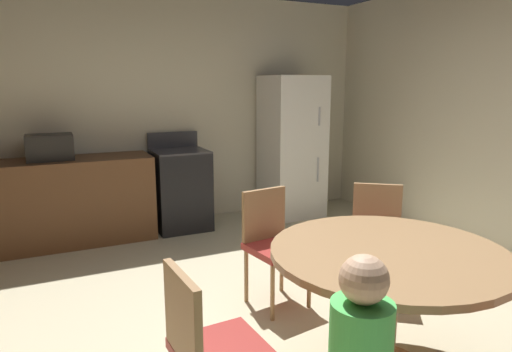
% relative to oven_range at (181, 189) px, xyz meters
% --- Properties ---
extents(ground_plane, '(14.00, 14.00, 0.00)m').
position_rel_oven_range_xyz_m(ground_plane, '(-0.04, -2.64, -0.47)').
color(ground_plane, beige).
extents(wall_back, '(5.41, 0.12, 2.70)m').
position_rel_oven_range_xyz_m(wall_back, '(-0.04, 0.40, 0.88)').
color(wall_back, beige).
rests_on(wall_back, ground).
extents(kitchen_counter, '(2.09, 0.60, 0.90)m').
position_rel_oven_range_xyz_m(kitchen_counter, '(-1.40, -0.00, -0.02)').
color(kitchen_counter, brown).
rests_on(kitchen_counter, ground).
extents(oven_range, '(0.60, 0.60, 1.10)m').
position_rel_oven_range_xyz_m(oven_range, '(0.00, 0.00, 0.00)').
color(oven_range, black).
rests_on(oven_range, ground).
extents(refrigerator, '(0.68, 0.68, 1.76)m').
position_rel_oven_range_xyz_m(refrigerator, '(1.44, -0.05, 0.41)').
color(refrigerator, white).
rests_on(refrigerator, ground).
extents(microwave, '(0.44, 0.32, 0.26)m').
position_rel_oven_range_xyz_m(microwave, '(-1.34, -0.00, 0.56)').
color(microwave, black).
rests_on(microwave, kitchen_counter).
extents(dining_table, '(1.30, 1.30, 0.76)m').
position_rel_oven_range_xyz_m(dining_table, '(0.29, -3.15, 0.14)').
color(dining_table, '#9E754C').
rests_on(dining_table, ground).
extents(chair_north, '(0.46, 0.46, 0.87)m').
position_rel_oven_range_xyz_m(chair_north, '(0.12, -2.09, 0.03)').
color(chair_north, '#9E754C').
rests_on(chair_north, ground).
extents(chair_west, '(0.42, 0.42, 0.87)m').
position_rel_oven_range_xyz_m(chair_west, '(-0.79, -3.22, 0.03)').
color(chair_west, '#9E754C').
rests_on(chair_west, ground).
extents(chair_northeast, '(0.56, 0.56, 0.87)m').
position_rel_oven_range_xyz_m(chair_northeast, '(0.94, -2.30, 0.03)').
color(chair_northeast, '#9E754C').
rests_on(chair_northeast, ground).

